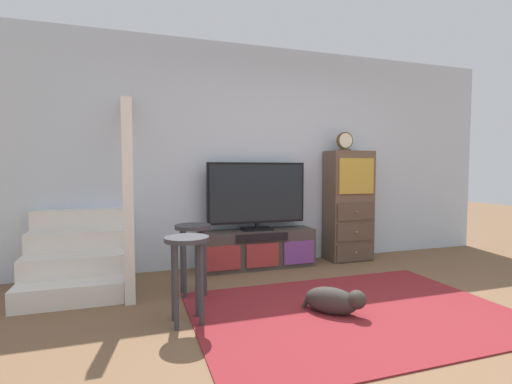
% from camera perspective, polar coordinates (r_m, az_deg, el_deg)
% --- Properties ---
extents(ground_plane, '(20.00, 20.00, 0.00)m').
position_cam_1_polar(ground_plane, '(2.88, 21.61, -21.04)').
color(ground_plane, brown).
extents(back_wall, '(6.40, 0.12, 2.70)m').
position_cam_1_polar(back_wall, '(4.78, 2.64, 5.48)').
color(back_wall, silver).
rests_on(back_wall, ground_plane).
extents(area_rug, '(2.60, 1.80, 0.01)m').
position_cam_1_polar(area_rug, '(3.32, 14.65, -17.39)').
color(area_rug, maroon).
rests_on(area_rug, ground_plane).
extents(media_console, '(1.39, 0.38, 0.45)m').
position_cam_1_polar(media_console, '(4.52, 0.23, -8.72)').
color(media_console, '#423833').
rests_on(media_console, ground_plane).
extents(television, '(1.21, 0.22, 0.81)m').
position_cam_1_polar(television, '(4.45, 0.13, -0.35)').
color(television, black).
rests_on(television, media_console).
extents(side_cabinet, '(0.58, 0.38, 1.42)m').
position_cam_1_polar(side_cabinet, '(5.00, 14.01, -2.07)').
color(side_cabinet, brown).
rests_on(side_cabinet, ground_plane).
extents(desk_clock, '(0.22, 0.08, 0.24)m').
position_cam_1_polar(desk_clock, '(4.93, 13.47, 7.56)').
color(desk_clock, '#4C3823').
rests_on(desk_clock, side_cabinet).
extents(staircase, '(1.00, 1.36, 2.20)m').
position_cam_1_polar(staircase, '(4.31, -25.26, -7.73)').
color(staircase, silver).
rests_on(staircase, ground_plane).
extents(bar_stool_near, '(0.34, 0.34, 0.67)m').
position_cam_1_polar(bar_stool_near, '(2.92, -10.56, -10.03)').
color(bar_stool_near, '#333338').
rests_on(bar_stool_near, ground_plane).
extents(bar_stool_far, '(0.34, 0.34, 0.67)m').
position_cam_1_polar(bar_stool_far, '(3.57, -9.64, -7.63)').
color(bar_stool_far, '#333338').
rests_on(bar_stool_far, ground_plane).
extents(dog, '(0.45, 0.46, 0.23)m').
position_cam_1_polar(dog, '(3.22, 11.95, -15.99)').
color(dog, '#332D28').
rests_on(dog, ground_plane).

